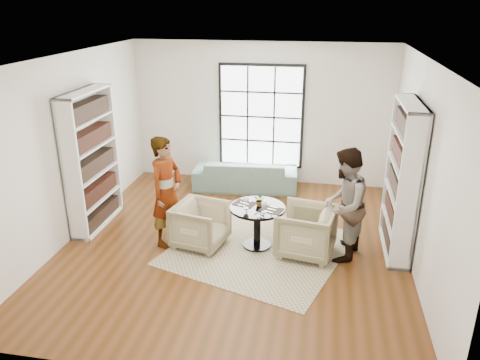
% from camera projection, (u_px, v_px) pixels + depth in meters
% --- Properties ---
extents(ground, '(6.00, 6.00, 0.00)m').
position_uv_depth(ground, '(235.00, 244.00, 7.75)').
color(ground, brown).
extents(room_shell, '(6.00, 6.01, 6.00)m').
position_uv_depth(room_shell, '(241.00, 161.00, 7.79)').
color(room_shell, silver).
rests_on(room_shell, ground).
extents(rug, '(3.23, 3.23, 0.01)m').
position_uv_depth(rug, '(259.00, 248.00, 7.61)').
color(rug, tan).
rests_on(rug, ground).
extents(pedestal_table, '(0.89, 0.89, 0.71)m').
position_uv_depth(pedestal_table, '(257.00, 218.00, 7.48)').
color(pedestal_table, black).
rests_on(pedestal_table, ground).
extents(sofa, '(2.23, 1.02, 0.63)m').
position_uv_depth(sofa, '(245.00, 174.00, 9.93)').
color(sofa, '#769D9A').
rests_on(sofa, ground).
extents(armchair_left, '(0.95, 0.93, 0.73)m').
position_uv_depth(armchair_left, '(201.00, 225.00, 7.58)').
color(armchair_left, tan).
rests_on(armchair_left, ground).
extents(armchair_right, '(1.00, 0.98, 0.78)m').
position_uv_depth(armchair_right, '(306.00, 231.00, 7.32)').
color(armchair_right, '#BEBC87').
rests_on(armchair_right, ground).
extents(person_left, '(0.62, 0.77, 1.82)m').
position_uv_depth(person_left, '(166.00, 192.00, 7.48)').
color(person_left, gray).
rests_on(person_left, ground).
extents(person_right, '(0.87, 1.01, 1.77)m').
position_uv_depth(person_right, '(344.00, 205.00, 7.05)').
color(person_right, gray).
rests_on(person_right, ground).
extents(placemat_left, '(0.40, 0.35, 0.01)m').
position_uv_depth(placemat_left, '(244.00, 203.00, 7.53)').
color(placemat_left, black).
rests_on(placemat_left, pedestal_table).
extents(placemat_right, '(0.40, 0.35, 0.01)m').
position_uv_depth(placemat_right, '(271.00, 210.00, 7.30)').
color(placemat_right, black).
rests_on(placemat_right, pedestal_table).
extents(cutlery_left, '(0.20, 0.25, 0.01)m').
position_uv_depth(cutlery_left, '(244.00, 203.00, 7.52)').
color(cutlery_left, '#BBBCC0').
rests_on(cutlery_left, placemat_left).
extents(cutlery_right, '(0.20, 0.25, 0.01)m').
position_uv_depth(cutlery_right, '(271.00, 209.00, 7.30)').
color(cutlery_right, '#BBBCC0').
rests_on(cutlery_right, placemat_right).
extents(wine_glass_left, '(0.09, 0.09, 0.20)m').
position_uv_depth(wine_glass_left, '(246.00, 200.00, 7.31)').
color(wine_glass_left, silver).
rests_on(wine_glass_left, pedestal_table).
extents(wine_glass_right, '(0.09, 0.09, 0.20)m').
position_uv_depth(wine_glass_right, '(264.00, 204.00, 7.17)').
color(wine_glass_right, silver).
rests_on(wine_glass_right, pedestal_table).
extents(flower_centerpiece, '(0.22, 0.20, 0.20)m').
position_uv_depth(flower_centerpiece, '(260.00, 200.00, 7.41)').
color(flower_centerpiece, gray).
rests_on(flower_centerpiece, pedestal_table).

